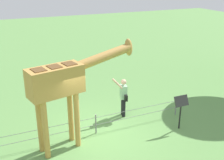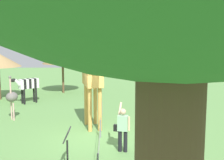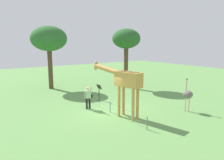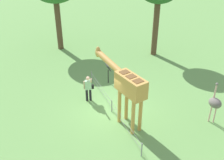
# 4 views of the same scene
# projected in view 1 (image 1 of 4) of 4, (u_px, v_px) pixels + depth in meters

# --- Properties ---
(ground_plane) EXTENTS (60.00, 60.00, 0.00)m
(ground_plane) POSITION_uv_depth(u_px,v_px,m) (98.00, 135.00, 10.12)
(ground_plane) COLOR #60934C
(giraffe) EXTENTS (3.92, 1.31, 3.36)m
(giraffe) POSITION_uv_depth(u_px,v_px,m) (66.00, 83.00, 8.78)
(giraffe) COLOR #C69347
(giraffe) RESTS_ON ground_plane
(visitor) EXTENTS (0.69, 0.59, 1.71)m
(visitor) POSITION_uv_depth(u_px,v_px,m) (123.00, 95.00, 11.21)
(visitor) COLOR black
(visitor) RESTS_ON ground_plane
(info_sign) EXTENTS (0.56, 0.21, 1.32)m
(info_sign) POSITION_uv_depth(u_px,v_px,m) (181.00, 105.00, 10.25)
(info_sign) COLOR black
(info_sign) RESTS_ON ground_plane
(wire_fence) EXTENTS (7.05, 0.05, 0.75)m
(wire_fence) POSITION_uv_depth(u_px,v_px,m) (96.00, 123.00, 10.11)
(wire_fence) COLOR slate
(wire_fence) RESTS_ON ground_plane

